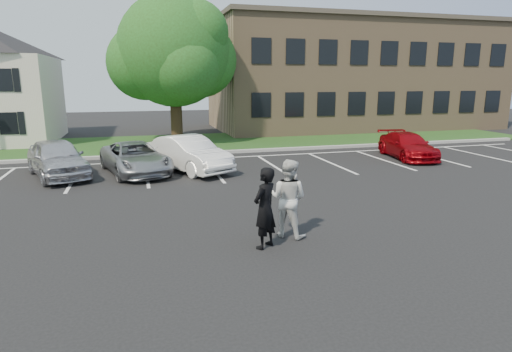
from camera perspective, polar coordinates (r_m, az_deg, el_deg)
The scene contains 12 objects.
ground_plane at distance 11.18m, azimuth 1.39°, elevation -7.36°, with size 90.00×90.00×0.00m, color black.
curb at distance 22.57m, azimuth -7.53°, elevation 3.05°, with size 40.00×0.30×0.15m, color gray.
grass_strip at distance 26.50m, azimuth -8.77°, elevation 4.38°, with size 44.00×8.00×0.08m, color #274319.
stall_lines at distance 19.89m, azimuth -2.27°, elevation 1.64°, with size 34.00×5.36×0.01m.
office_building at distance 36.30m, azimuth 12.82°, elevation 12.98°, with size 22.40×10.40×8.30m.
tree at distance 26.85m, azimuth -10.73°, elevation 15.78°, with size 7.80×7.20×8.80m.
man_black_suit at distance 9.85m, azimuth 1.19°, elevation -4.30°, with size 0.70×0.46×1.92m, color black.
man_white_shirt at distance 10.60m, azimuth 4.31°, elevation -2.97°, with size 0.95×0.74×1.96m, color silver.
car_silver_west at distance 18.89m, azimuth -24.98°, elevation 2.17°, with size 1.79×4.46×1.52m, color silver.
car_silver_minivan at distance 18.47m, azimuth -15.79°, elevation 2.32°, with size 2.15×4.65×1.29m, color #97999E.
car_white_sedan at distance 18.45m, azimuth -8.96°, elevation 2.95°, with size 1.58×4.53×1.49m, color white.
car_red_compact at distance 22.58m, azimuth 19.54°, elevation 3.83°, with size 1.74×4.27×1.24m, color #8D040A.
Camera 1 is at (-3.08, -10.04, 3.85)m, focal length 30.00 mm.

